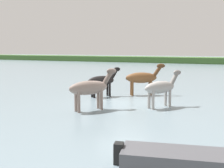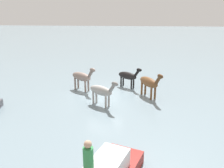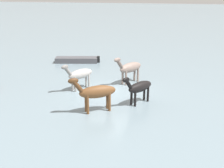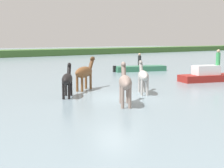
{
  "view_description": "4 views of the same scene",
  "coord_description": "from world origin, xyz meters",
  "px_view_note": "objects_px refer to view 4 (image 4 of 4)",
  "views": [
    {
      "loc": [
        5.26,
        -13.48,
        3.01
      ],
      "look_at": [
        -0.5,
        -0.41,
        1.13
      ],
      "focal_mm": 43.48,
      "sensor_mm": 36.0,
      "label": 1
    },
    {
      "loc": [
        16.08,
        2.21,
        5.93
      ],
      "look_at": [
        0.06,
        0.49,
        0.92
      ],
      "focal_mm": 36.37,
      "sensor_mm": 36.0,
      "label": 2
    },
    {
      "loc": [
        -3.88,
        17.36,
        6.53
      ],
      "look_at": [
        -0.18,
        0.27,
        0.62
      ],
      "focal_mm": 46.76,
      "sensor_mm": 36.0,
      "label": 3
    },
    {
      "loc": [
        -10.67,
        -13.98,
        3.17
      ],
      "look_at": [
        -0.05,
        0.25,
        0.71
      ],
      "focal_mm": 52.33,
      "sensor_mm": 36.0,
      "label": 4
    }
  ],
  "objects_px": {
    "person_boatman_standing": "(218,58)",
    "horse_mid_herd": "(125,82)",
    "horse_dun_straggler": "(67,79)",
    "boat_dinghy_port": "(140,69)",
    "boat_motor_center": "(212,77)",
    "horse_gray_outer": "(143,76)",
    "horse_pinto_flank": "(85,72)",
    "person_spotter_bow": "(140,60)"
  },
  "relations": [
    {
      "from": "horse_gray_outer",
      "to": "horse_pinto_flank",
      "type": "height_order",
      "value": "horse_pinto_flank"
    },
    {
      "from": "horse_mid_herd",
      "to": "horse_dun_straggler",
      "type": "relative_size",
      "value": 1.12
    },
    {
      "from": "horse_mid_herd",
      "to": "person_boatman_standing",
      "type": "height_order",
      "value": "person_boatman_standing"
    },
    {
      "from": "horse_dun_straggler",
      "to": "boat_motor_center",
      "type": "distance_m",
      "value": 12.16
    },
    {
      "from": "horse_pinto_flank",
      "to": "person_spotter_bow",
      "type": "relative_size",
      "value": 2.04
    },
    {
      "from": "horse_gray_outer",
      "to": "boat_motor_center",
      "type": "xyz_separation_m",
      "value": [
        8.02,
        1.14,
        -0.72
      ]
    },
    {
      "from": "horse_mid_herd",
      "to": "horse_pinto_flank",
      "type": "bearing_deg",
      "value": 23.75
    },
    {
      "from": "boat_motor_center",
      "to": "boat_dinghy_port",
      "type": "bearing_deg",
      "value": -76.48
    },
    {
      "from": "boat_motor_center",
      "to": "boat_dinghy_port",
      "type": "relative_size",
      "value": 1.02
    },
    {
      "from": "horse_gray_outer",
      "to": "horse_mid_herd",
      "type": "distance_m",
      "value": 3.61
    },
    {
      "from": "boat_motor_center",
      "to": "horse_pinto_flank",
      "type": "bearing_deg",
      "value": 6.84
    },
    {
      "from": "horse_pinto_flank",
      "to": "horse_mid_herd",
      "type": "bearing_deg",
      "value": -132.99
    },
    {
      "from": "horse_gray_outer",
      "to": "horse_mid_herd",
      "type": "xyz_separation_m",
      "value": [
        -2.99,
        -2.03,
        0.08
      ]
    },
    {
      "from": "horse_dun_straggler",
      "to": "boat_dinghy_port",
      "type": "relative_size",
      "value": 0.39
    },
    {
      "from": "horse_dun_straggler",
      "to": "boat_dinghy_port",
      "type": "bearing_deg",
      "value": -20.52
    },
    {
      "from": "boat_motor_center",
      "to": "horse_gray_outer",
      "type": "bearing_deg",
      "value": 26.64
    },
    {
      "from": "horse_mid_herd",
      "to": "boat_dinghy_port",
      "type": "bearing_deg",
      "value": -9.34
    },
    {
      "from": "horse_mid_herd",
      "to": "horse_pinto_flank",
      "type": "relative_size",
      "value": 0.98
    },
    {
      "from": "boat_motor_center",
      "to": "horse_mid_herd",
      "type": "bearing_deg",
      "value": 34.61
    },
    {
      "from": "boat_motor_center",
      "to": "person_spotter_bow",
      "type": "bearing_deg",
      "value": -75.21
    },
    {
      "from": "horse_mid_herd",
      "to": "person_spotter_bow",
      "type": "relative_size",
      "value": 1.99
    },
    {
      "from": "horse_dun_straggler",
      "to": "person_boatman_standing",
      "type": "height_order",
      "value": "person_boatman_standing"
    },
    {
      "from": "horse_mid_herd",
      "to": "boat_motor_center",
      "type": "xyz_separation_m",
      "value": [
        11.01,
        3.16,
        -0.79
      ]
    },
    {
      "from": "horse_dun_straggler",
      "to": "boat_dinghy_port",
      "type": "distance_m",
      "value": 15.59
    },
    {
      "from": "boat_dinghy_port",
      "to": "horse_dun_straggler",
      "type": "bearing_deg",
      "value": -128.77
    },
    {
      "from": "horse_gray_outer",
      "to": "person_spotter_bow",
      "type": "relative_size",
      "value": 1.86
    },
    {
      "from": "horse_dun_straggler",
      "to": "boat_motor_center",
      "type": "height_order",
      "value": "horse_dun_straggler"
    },
    {
      "from": "horse_gray_outer",
      "to": "horse_pinto_flank",
      "type": "xyz_separation_m",
      "value": [
        -1.99,
        3.22,
        0.08
      ]
    },
    {
      "from": "person_spotter_bow",
      "to": "person_boatman_standing",
      "type": "bearing_deg",
      "value": -91.68
    },
    {
      "from": "horse_mid_herd",
      "to": "boat_dinghy_port",
      "type": "relative_size",
      "value": 0.44
    },
    {
      "from": "person_spotter_bow",
      "to": "horse_dun_straggler",
      "type": "bearing_deg",
      "value": -146.4
    },
    {
      "from": "person_spotter_bow",
      "to": "boat_motor_center",
      "type": "bearing_deg",
      "value": -93.79
    },
    {
      "from": "horse_gray_outer",
      "to": "boat_dinghy_port",
      "type": "height_order",
      "value": "horse_gray_outer"
    },
    {
      "from": "horse_mid_herd",
      "to": "boat_motor_center",
      "type": "bearing_deg",
      "value": -39.41
    },
    {
      "from": "horse_gray_outer",
      "to": "horse_pinto_flank",
      "type": "relative_size",
      "value": 0.91
    },
    {
      "from": "boat_motor_center",
      "to": "person_boatman_standing",
      "type": "distance_m",
      "value": 1.5
    },
    {
      "from": "boat_motor_center",
      "to": "person_spotter_bow",
      "type": "distance_m",
      "value": 8.96
    },
    {
      "from": "boat_dinghy_port",
      "to": "person_boatman_standing",
      "type": "xyz_separation_m",
      "value": [
        -0.49,
        -9.39,
        1.58
      ]
    },
    {
      "from": "horse_mid_herd",
      "to": "person_spotter_bow",
      "type": "distance_m",
      "value": 16.74
    },
    {
      "from": "boat_dinghy_port",
      "to": "person_boatman_standing",
      "type": "bearing_deg",
      "value": -75.54
    },
    {
      "from": "person_boatman_standing",
      "to": "horse_mid_herd",
      "type": "bearing_deg",
      "value": -165.68
    },
    {
      "from": "person_spotter_bow",
      "to": "horse_pinto_flank",
      "type": "bearing_deg",
      "value": -147.22
    }
  ]
}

